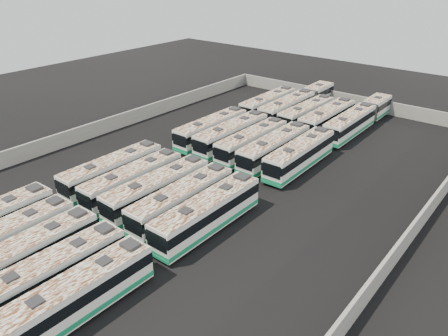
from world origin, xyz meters
TOP-DOWN VIEW (x-y plane):
  - ground at (0.00, 0.00)m, footprint 140.00×140.00m
  - perimeter_wall at (0.00, 0.00)m, footprint 45.20×73.20m
  - bus_front_left at (-4.25, -22.84)m, footprint 2.93×12.68m
  - bus_front_center at (-0.80, -22.75)m, footprint 2.89×12.69m
  - bus_front_right at (2.81, -22.75)m, footprint 2.94×12.64m
  - bus_front_far_right at (6.40, -22.92)m, footprint 2.74×12.65m
  - bus_midfront_far_left at (-7.96, -8.34)m, footprint 2.72×12.81m
  - bus_midfront_left at (-4.34, -8.43)m, footprint 2.77×12.59m
  - bus_midfront_center at (-0.74, -8.18)m, footprint 3.04×12.96m
  - bus_midfront_right at (2.86, -8.20)m, footprint 2.90×12.96m
  - bus_midfront_far_right at (6.38, -8.42)m, footprint 2.82×13.14m
  - bus_midback_far_left at (-7.82, 8.79)m, footprint 2.74×12.90m
  - bus_midback_left at (-4.27, 8.90)m, footprint 2.81×13.15m
  - bus_midback_center at (-0.70, 8.63)m, footprint 2.75×12.74m
  - bus_midback_right at (2.81, 8.64)m, footprint 2.84×13.06m
  - bus_midback_far_right at (6.36, 8.92)m, footprint 3.00×13.09m
  - bus_back_far_left at (-7.98, 23.35)m, footprint 2.85×12.87m
  - bus_back_left at (-4.40, 26.87)m, footprint 3.07×20.46m
  - bus_back_center at (-0.76, 23.20)m, footprint 2.97×12.69m
  - bus_back_right at (2.81, 23.09)m, footprint 2.80×13.12m
  - bus_back_far_right at (6.37, 26.58)m, footprint 2.89×19.69m

SIDE VIEW (x-z plane):
  - ground at x=0.00m, z-range 0.00..0.00m
  - perimeter_wall at x=0.00m, z-range 0.00..2.20m
  - bus_midfront_left at x=-4.34m, z-range 0.04..3.58m
  - bus_front_right at x=2.81m, z-range 0.04..3.59m
  - bus_back_center at x=-0.76m, z-range 0.04..3.60m
  - bus_front_left at x=-4.25m, z-range 0.04..3.60m
  - bus_front_far_right at x=6.40m, z-range 0.04..3.60m
  - bus_back_far_right at x=6.37m, z-range 0.04..3.61m
  - bus_front_center at x=-0.80m, z-range 0.04..3.60m
  - bus_midback_center at x=-0.70m, z-range 0.04..3.63m
  - bus_midfront_far_left at x=-7.96m, z-range 0.04..3.65m
  - bus_back_far_left at x=-7.98m, z-range 0.04..3.66m
  - bus_midfront_center at x=-0.74m, z-range 0.04..3.68m
  - bus_midback_far_left at x=-7.82m, z-range 0.04..3.68m
  - bus_midfront_right at x=2.86m, z-range 0.04..3.69m
  - bus_midback_far_right at x=6.36m, z-range 0.04..3.72m
  - bus_midback_right at x=2.81m, z-range 0.04..3.72m
  - bus_back_right at x=2.81m, z-range 0.04..3.74m
  - bus_back_left at x=-4.40m, z-range 0.04..3.74m
  - bus_midfront_far_right at x=6.38m, z-range 0.04..3.74m
  - bus_midback_left at x=-4.27m, z-range 0.04..3.75m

